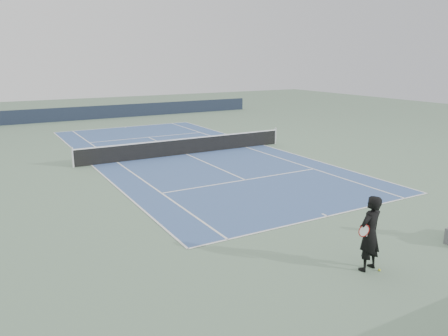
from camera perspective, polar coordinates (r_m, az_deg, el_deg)
ground at (r=25.62m, az=-4.92°, el=1.80°), size 80.00×80.00×0.00m
court_surface at (r=25.62m, az=-4.92°, el=1.81°), size 10.97×23.77×0.01m
tennis_net at (r=25.52m, az=-4.95°, el=2.90°), size 12.90×0.10×1.07m
windscreen_far at (r=42.23m, az=-15.31°, el=7.07°), size 30.00×0.25×1.20m
tennis_player at (r=12.15m, az=18.50°, el=-8.09°), size 0.88×0.67×2.06m
tennis_ball at (r=12.55m, az=19.64°, el=-12.43°), size 0.07×0.07×0.07m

